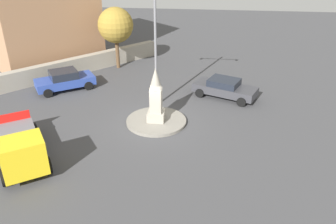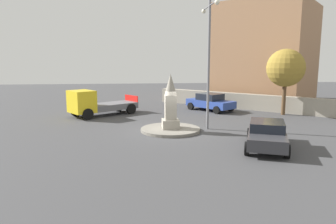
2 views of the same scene
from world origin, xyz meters
name	(u,v)px [view 1 (image 1 of 2)]	position (x,y,z in m)	size (l,w,h in m)	color
ground_plane	(156,122)	(0.00, 0.00, 0.00)	(80.00, 80.00, 0.00)	#424244
traffic_island	(156,121)	(0.00, 0.00, 0.09)	(3.71, 3.71, 0.18)	gray
monument	(156,97)	(0.00, 0.00, 1.72)	(1.03, 1.03, 3.39)	#9E9687
streetlamp	(155,34)	(0.36, -2.43, 4.90)	(3.61, 0.28, 8.11)	slate
car_blue_near_island	(65,80)	(7.62, -4.38, 0.76)	(4.52, 3.94, 1.49)	#2D479E
car_dark_grey_parked_left	(225,88)	(-4.27, -4.38, 0.72)	(4.77, 3.33, 1.36)	#38383D
truck_yellow_approaching	(21,149)	(5.88, 5.22, 0.96)	(4.69, 5.51, 2.09)	yellow
stone_boundary_wall	(71,67)	(8.31, -7.44, 0.69)	(17.36, 0.70, 1.39)	#9E9687
corner_building	(34,5)	(12.74, -11.40, 4.95)	(8.63, 8.87, 9.89)	#A87A56
tree_near_wall	(116,25)	(4.91, -9.74, 3.73)	(2.99, 2.99, 5.25)	brown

